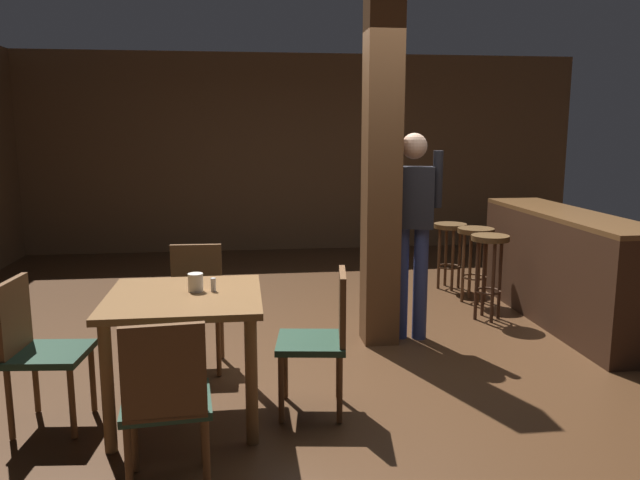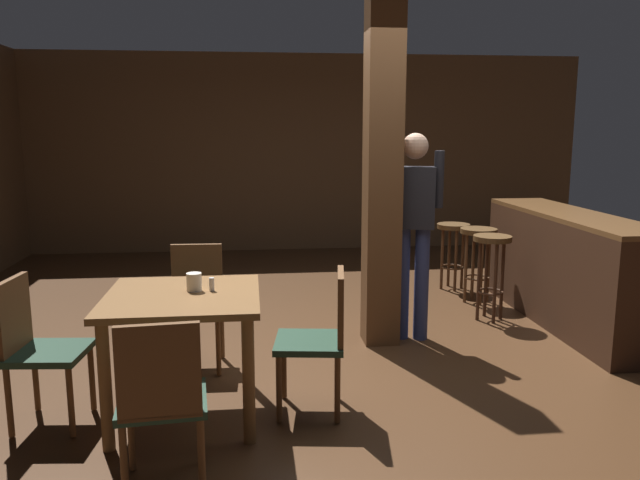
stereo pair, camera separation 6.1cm
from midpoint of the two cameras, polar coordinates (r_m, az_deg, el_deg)
name	(u,v)px [view 1 (the left image)]	position (r m, az deg, el deg)	size (l,w,h in m)	color
ground_plane	(363,356)	(4.97, 3.56, -10.52)	(10.80, 10.80, 0.00)	#422816
wall_back	(304,153)	(9.12, -1.63, 7.94)	(8.00, 0.10, 2.80)	brown
pillar	(382,173)	(5.04, 5.30, 6.08)	(0.28, 0.28, 2.80)	brown
dining_table	(185,316)	(3.87, -12.70, -6.83)	(0.92, 0.92, 0.78)	brown
chair_south	(166,397)	(3.12, -14.46, -13.76)	(0.46, 0.46, 0.89)	#1E3828
chair_east	(323,334)	(3.89, -0.14, -8.57)	(0.47, 0.47, 0.89)	#1E3828
chair_north	(196,299)	(4.73, -11.65, -5.34)	(0.43, 0.43, 0.89)	#1E3828
chair_west	(36,345)	(4.07, -24.92, -8.70)	(0.46, 0.46, 0.89)	#1E3828
napkin_cup	(196,282)	(3.88, -11.75, -3.82)	(0.09, 0.09, 0.11)	silver
salt_shaker	(213,285)	(3.86, -10.18, -4.04)	(0.03, 0.03, 0.08)	silver
standing_person	(412,221)	(5.18, 8.10, 1.71)	(0.47, 0.29, 1.72)	black
bar_counter	(556,267)	(6.04, 20.52, -2.32)	(0.56, 2.40, 1.01)	brown
bar_stool_near	(489,257)	(5.92, 14.94, -1.51)	(0.34, 0.34, 0.79)	#4C3319
bar_stool_mid	(475,246)	(6.50, 13.75, -0.56)	(0.36, 0.36, 0.76)	#4C3319
bar_stool_far	(450,240)	(6.99, 11.54, 0.04)	(0.36, 0.36, 0.73)	#4C3319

